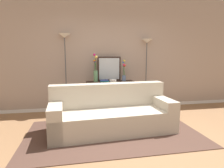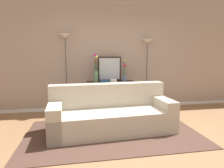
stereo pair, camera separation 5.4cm
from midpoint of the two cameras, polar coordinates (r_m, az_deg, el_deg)
The scene contains 13 objects.
ground_plane at distance 3.14m, azimuth 7.61°, elevation -18.90°, with size 16.00×16.00×0.02m, color #936B47.
back_wall at distance 5.12m, azimuth -0.26°, elevation 9.14°, with size 12.00×0.15×2.97m.
area_rug at distance 3.64m, azimuth 0.71°, elevation -14.50°, with size 3.15×1.80×0.01m.
couch at distance 3.68m, azimuth 0.19°, elevation -9.11°, with size 2.34×1.02×0.88m.
console_table at distance 4.83m, azimuth -0.12°, elevation -2.15°, with size 1.19×0.32×0.79m.
floor_lamp_left at distance 4.84m, azimuth -13.46°, elevation 9.55°, with size 0.28×0.28×1.95m.
floor_lamp_right at distance 5.16m, azimuth 10.79°, elevation 8.72°, with size 0.28×0.28×1.86m.
wall_mirror at distance 4.89m, azimuth -0.42°, elevation 4.59°, with size 0.60×0.02×0.61m.
vase_tall_flowers at distance 4.72m, azimuth -4.54°, elevation 3.80°, with size 0.11×0.13×0.69m.
vase_short_flowers at distance 4.86m, azimuth 4.06°, elevation 3.38°, with size 0.10×0.12×0.54m.
fruit_bowl at distance 4.71m, azimuth 0.62°, elevation 1.04°, with size 0.17×0.17×0.06m.
book_stack at distance 4.67m, azimuth -1.95°, elevation 0.92°, with size 0.22×0.15×0.05m.
book_row_under_console at distance 4.91m, azimuth -3.21°, elevation -7.71°, with size 0.44×0.17×0.13m.
Camera 2 is at (-0.84, -2.65, 1.43)m, focal length 30.51 mm.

